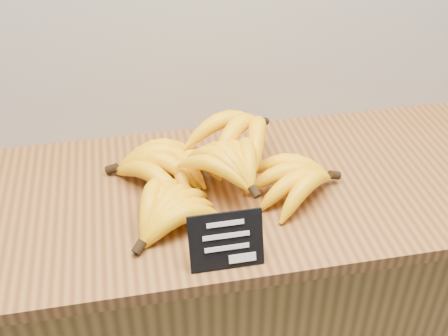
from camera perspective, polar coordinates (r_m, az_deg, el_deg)
counter at (r=1.57m, az=-0.36°, el=-15.88°), size 1.46×0.50×0.90m
counter_top at (r=1.24m, az=-0.44°, el=-2.57°), size 1.46×0.54×0.03m
chalkboard_sign at (r=1.03m, az=0.23°, el=-7.42°), size 0.14×0.04×0.10m
banana_pile at (r=1.19m, az=-1.08°, el=-0.10°), size 0.51×0.37×0.13m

